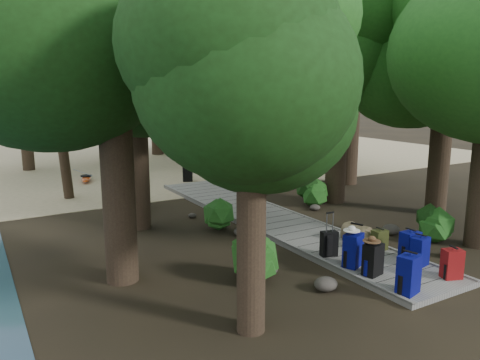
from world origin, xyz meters
TOP-DOWN VIEW (x-y plane):
  - ground at (0.00, 0.00)m, footprint 120.00×120.00m
  - sand_beach at (0.00, 16.00)m, footprint 40.00×22.00m
  - boardwalk at (0.00, 1.00)m, footprint 2.00×12.00m
  - backpack_left_a at (-0.69, -4.63)m, footprint 0.50×0.41m
  - backpack_left_b at (-0.60, -3.66)m, footprint 0.45×0.36m
  - backpack_left_c at (-0.62, -3.10)m, footprint 0.52×0.46m
  - backpack_right_a at (0.64, -4.59)m, footprint 0.44×0.38m
  - backpack_right_b at (0.66, -3.79)m, footprint 0.44×0.35m
  - backpack_right_c at (0.78, -3.43)m, footprint 0.42×0.30m
  - backpack_right_d at (0.66, -2.65)m, footprint 0.35×0.26m
  - duffel_right_khaki at (0.62, -1.93)m, footprint 0.62×0.76m
  - suitcase_on_boardwalk at (-0.64, -2.35)m, footprint 0.41×0.29m
  - lone_suitcase_on_sand at (0.36, 7.74)m, footprint 0.45×0.34m
  - hat_brown at (-0.68, -3.67)m, footprint 0.37×0.37m
  - hat_white at (-0.69, -3.10)m, footprint 0.36×0.36m
  - kayak at (-3.32, 9.97)m, footprint 1.57×3.42m
  - sun_lounger at (2.54, 9.74)m, footprint 1.13×1.71m
  - tree_right_b at (5.05, -0.86)m, footprint 5.15×5.15m
  - tree_right_c at (3.32, 1.90)m, footprint 5.75×5.75m
  - tree_right_d at (5.95, 4.06)m, footprint 5.98×5.98m
  - tree_right_e at (4.26, 7.39)m, footprint 5.53×5.53m
  - tree_right_f at (6.45, 10.10)m, footprint 5.90×5.90m
  - tree_left_a at (-3.83, -4.12)m, footprint 3.97×3.97m
  - tree_left_b at (-5.04, -1.06)m, footprint 5.17×5.17m
  - tree_left_c at (-3.52, 2.36)m, footprint 5.15×5.15m
  - tree_back_a at (-1.14, 15.38)m, footprint 4.54×4.54m
  - tree_back_b at (2.25, 16.27)m, footprint 5.56×5.56m
  - tree_back_c at (4.83, 16.08)m, footprint 5.36×5.36m
  - tree_back_d at (-5.07, 14.24)m, footprint 4.79×4.79m
  - palm_right_a at (2.55, 5.48)m, footprint 4.14×4.14m
  - palm_right_b at (4.65, 10.94)m, footprint 4.84×4.84m
  - palm_right_c at (2.20, 12.39)m, footprint 4.63×4.63m
  - palm_left_a at (-4.82, 7.06)m, footprint 4.77×4.77m
  - rock_left_a at (-1.76, -3.56)m, footprint 0.48×0.43m
  - rock_left_b at (-2.23, -2.32)m, footprint 0.33×0.29m
  - rock_left_c at (-1.41, 0.25)m, footprint 0.44×0.40m
  - rock_left_d at (-1.81, 2.55)m, footprint 0.26×0.23m
  - rock_right_a at (1.92, -3.58)m, footprint 0.36×0.32m
  - rock_right_b at (2.14, -1.68)m, footprint 0.50×0.45m
  - rock_right_c at (1.99, 1.33)m, footprint 0.36×0.32m
  - rock_right_d at (2.83, 4.41)m, footprint 0.60×0.54m
  - shrub_left_a at (-2.77, -2.58)m, footprint 1.12×1.12m
  - shrub_left_b at (-1.88, 1.02)m, footprint 0.87×0.87m
  - shrub_left_c at (-3.00, 4.62)m, footprint 1.19×1.19m
  - shrub_right_a at (2.52, -2.68)m, footprint 1.02×1.02m
  - shrub_right_b at (2.36, 1.88)m, footprint 1.13×1.13m
  - shrub_right_c at (1.96, 5.60)m, footprint 0.74×0.74m

SIDE VIEW (x-z plane):
  - ground at x=0.00m, z-range 0.00..0.00m
  - sand_beach at x=0.00m, z-range 0.00..0.02m
  - boardwalk at x=0.00m, z-range 0.00..0.12m
  - rock_left_d at x=-1.81m, z-range 0.00..0.14m
  - rock_left_b at x=-2.23m, z-range 0.00..0.18m
  - rock_right_c at x=1.99m, z-range 0.00..0.20m
  - rock_right_a at x=1.92m, z-range 0.00..0.20m
  - rock_left_c at x=-1.41m, z-range 0.00..0.24m
  - rock_left_a at x=-1.76m, z-range 0.00..0.26m
  - rock_right_b at x=2.14m, z-range 0.00..0.27m
  - rock_right_d at x=2.83m, z-range 0.00..0.33m
  - kayak at x=-3.32m, z-range 0.02..0.35m
  - sun_lounger at x=2.54m, z-range 0.02..0.55m
  - shrub_right_c at x=1.96m, z-range 0.00..0.66m
  - lone_suitcase_on_sand at x=0.36m, z-range 0.02..0.64m
  - duffel_right_khaki at x=0.62m, z-range 0.12..0.56m
  - backpack_right_d at x=0.66m, z-range 0.12..0.66m
  - shrub_left_b at x=-1.88m, z-range 0.00..0.79m
  - suitcase_on_boardwalk at x=-0.64m, z-range 0.12..0.70m
  - backpack_right_a at x=0.64m, z-range 0.12..0.79m
  - shrub_right_a at x=2.52m, z-range 0.00..0.92m
  - backpack_right_b at x=0.66m, z-range 0.12..0.82m
  - backpack_right_c at x=0.78m, z-range 0.12..0.83m
  - backpack_left_b at x=-0.60m, z-range 0.12..0.86m
  - shrub_left_a at x=-2.77m, z-range 0.00..1.01m
  - shrub_right_b at x=2.36m, z-range 0.00..1.02m
  - backpack_left_c at x=-0.62m, z-range 0.12..0.93m
  - backpack_left_a at x=-0.69m, z-range 0.12..0.94m
  - shrub_left_c at x=-3.00m, z-range 0.00..1.07m
  - hat_brown at x=-0.68m, z-range 0.86..0.96m
  - hat_white at x=-0.69m, z-range 0.93..1.05m
  - tree_left_a at x=-3.83m, z-range 0.00..6.62m
  - palm_right_a at x=2.55m, z-range 0.00..7.06m
  - palm_right_c at x=2.20m, z-range 0.00..7.37m
  - palm_left_a at x=-4.82m, z-range 0.00..7.59m
  - tree_back_a at x=-1.14m, z-range 0.00..7.86m
  - tree_back_d at x=-5.07m, z-range 0.00..7.98m
  - tree_left_c at x=-3.52m, z-range 0.00..8.95m
  - tree_right_b at x=5.05m, z-range 0.00..9.21m
  - tree_left_b at x=-5.04m, z-range 0.00..9.30m
  - palm_right_b at x=4.65m, z-range 0.00..9.34m
  - tree_back_c at x=4.83m, z-range 0.00..9.64m
  - tree_back_b at x=2.25m, z-range 0.00..9.94m
  - tree_right_e at x=4.26m, z-range 0.00..9.95m
  - tree_right_c at x=3.32m, z-range 0.00..9.96m
  - tree_right_f at x=6.45m, z-range 0.00..10.53m
  - tree_right_d at x=5.95m, z-range 0.00..10.96m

